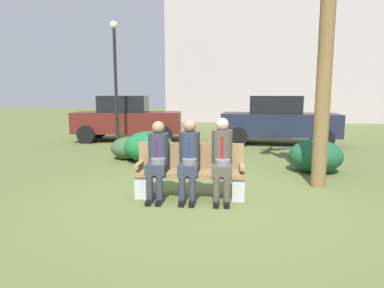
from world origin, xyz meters
The scene contains 12 objects.
ground_plane centered at (0.00, 0.00, 0.00)m, with size 80.00×80.00×0.00m, color #5B6635.
park_bench centered at (-0.19, 0.07, 0.42)m, with size 1.80×0.44×0.90m.
seated_man_left centered at (-0.72, -0.06, 0.71)m, with size 0.34×0.72×1.28m.
seated_man_middle centered at (-0.20, -0.06, 0.73)m, with size 0.34×0.72×1.31m.
seated_man_right centered at (0.34, -0.05, 0.74)m, with size 0.34×0.72×1.34m.
shrub_near_bench centered at (2.42, 2.12, 0.36)m, with size 1.17×1.07×0.73m, color #1B5332.
shrub_mid_lawn centered at (-2.15, 3.24, 0.30)m, with size 0.96×0.88×0.60m, color #375637.
shrub_far_lawn centered at (-1.52, 2.88, 0.40)m, with size 1.27×1.16×0.79m, color #1A6733.
parked_car_near centered at (-3.21, 6.77, 0.84)m, with size 4.02×1.98×1.68m.
parked_car_far centered at (2.28, 6.34, 0.84)m, with size 4.06×2.08×1.68m.
street_lamp centered at (-3.05, 5.06, 2.41)m, with size 0.24×0.24×3.98m.
building_backdrop centered at (3.48, 19.43, 5.49)m, with size 14.14×8.45×10.93m.
Camera 1 is at (0.33, -5.32, 1.71)m, focal length 30.86 mm.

